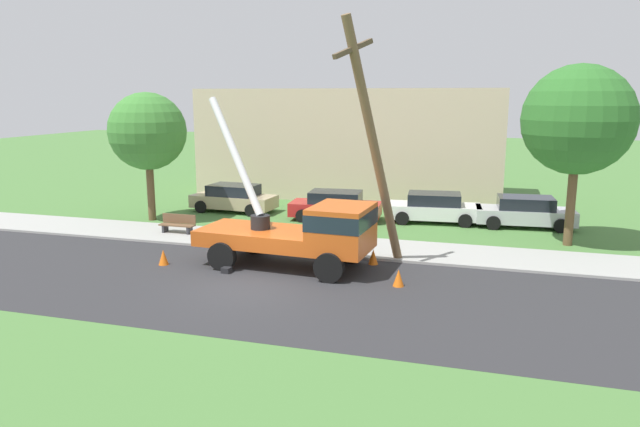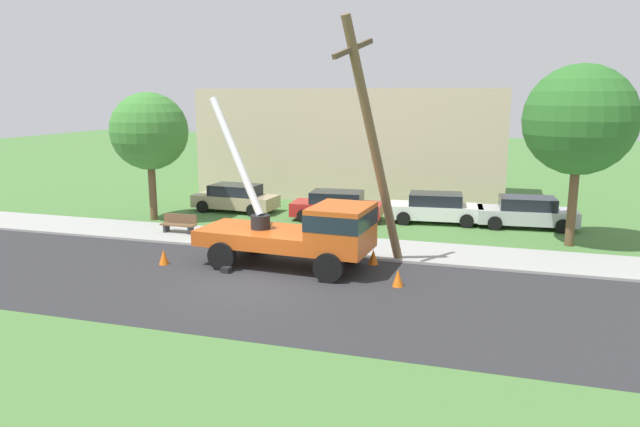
# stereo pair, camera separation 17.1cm
# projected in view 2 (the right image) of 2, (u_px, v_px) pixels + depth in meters

# --- Properties ---
(ground_plane) EXTENTS (120.00, 120.00, 0.00)m
(ground_plane) POSITION_uv_depth(u_px,v_px,m) (344.00, 215.00, 30.13)
(ground_plane) COLOR #477538
(road_asphalt) EXTENTS (80.00, 8.08, 0.01)m
(road_asphalt) POSITION_uv_depth(u_px,v_px,m) (249.00, 286.00, 18.88)
(road_asphalt) COLOR #2B2B2D
(road_asphalt) RESTS_ON ground
(sidewalk_strip) EXTENTS (80.00, 3.08, 0.10)m
(sidewalk_strip) POSITION_uv_depth(u_px,v_px,m) (304.00, 243.00, 24.10)
(sidewalk_strip) COLOR #9E9E99
(sidewalk_strip) RESTS_ON ground
(utility_truck) EXTENTS (6.75, 3.21, 5.98)m
(utility_truck) POSITION_uv_depth(u_px,v_px,m) (307.00, 230.00, 20.52)
(utility_truck) COLOR #C65119
(utility_truck) RESTS_ON ground
(leaning_utility_pole) EXTENTS (2.01, 3.25, 8.61)m
(leaning_utility_pole) POSITION_uv_depth(u_px,v_px,m) (373.00, 144.00, 19.98)
(leaning_utility_pole) COLOR brown
(leaning_utility_pole) RESTS_ON ground
(traffic_cone_ahead) EXTENTS (0.36, 0.36, 0.56)m
(traffic_cone_ahead) POSITION_uv_depth(u_px,v_px,m) (398.00, 278.00, 18.77)
(traffic_cone_ahead) COLOR orange
(traffic_cone_ahead) RESTS_ON ground
(traffic_cone_behind) EXTENTS (0.36, 0.36, 0.56)m
(traffic_cone_behind) POSITION_uv_depth(u_px,v_px,m) (164.00, 257.00, 21.22)
(traffic_cone_behind) COLOR orange
(traffic_cone_behind) RESTS_ON ground
(traffic_cone_curbside) EXTENTS (0.36, 0.36, 0.56)m
(traffic_cone_curbside) POSITION_uv_depth(u_px,v_px,m) (373.00, 257.00, 21.23)
(traffic_cone_curbside) COLOR orange
(traffic_cone_curbside) RESTS_ON ground
(parked_sedan_tan) EXTENTS (4.49, 2.18, 1.42)m
(parked_sedan_tan) POSITION_uv_depth(u_px,v_px,m) (236.00, 198.00, 30.86)
(parked_sedan_tan) COLOR tan
(parked_sedan_tan) RESTS_ON ground
(parked_sedan_red) EXTENTS (4.53, 2.24, 1.42)m
(parked_sedan_red) POSITION_uv_depth(u_px,v_px,m) (337.00, 206.00, 28.71)
(parked_sedan_red) COLOR #B21E1E
(parked_sedan_red) RESTS_ON ground
(parked_sedan_white) EXTENTS (4.54, 2.27, 1.42)m
(parked_sedan_white) POSITION_uv_depth(u_px,v_px,m) (435.00, 208.00, 28.15)
(parked_sedan_white) COLOR silver
(parked_sedan_white) RESTS_ON ground
(parked_sedan_silver) EXTENTS (4.52, 2.23, 1.42)m
(parked_sedan_silver) POSITION_uv_depth(u_px,v_px,m) (527.00, 212.00, 27.09)
(parked_sedan_silver) COLOR #B7B7BF
(parked_sedan_silver) RESTS_ON ground
(park_bench) EXTENTS (1.60, 0.45, 0.90)m
(park_bench) POSITION_uv_depth(u_px,v_px,m) (179.00, 224.00, 25.75)
(park_bench) COLOR brown
(park_bench) RESTS_ON ground
(roadside_tree_near) EXTENTS (3.70, 3.70, 6.19)m
(roadside_tree_near) POSITION_uv_depth(u_px,v_px,m) (149.00, 132.00, 28.07)
(roadside_tree_near) COLOR brown
(roadside_tree_near) RESTS_ON ground
(roadside_tree_far) EXTENTS (4.34, 4.34, 7.26)m
(roadside_tree_far) POSITION_uv_depth(u_px,v_px,m) (580.00, 120.00, 22.93)
(roadside_tree_far) COLOR brown
(roadside_tree_far) RESTS_ON ground
(lowrise_building_backdrop) EXTENTS (18.00, 6.00, 6.40)m
(lowrise_building_backdrop) POSITION_uv_depth(u_px,v_px,m) (353.00, 142.00, 35.73)
(lowrise_building_backdrop) COLOR #C6B293
(lowrise_building_backdrop) RESTS_ON ground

